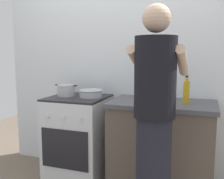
# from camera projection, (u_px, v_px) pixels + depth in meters

# --- Properties ---
(back_wall) EXTENTS (3.20, 0.10, 2.50)m
(back_wall) POSITION_uv_depth(u_px,v_px,m) (136.00, 63.00, 2.90)
(back_wall) COLOR silver
(back_wall) RESTS_ON ground
(countertop) EXTENTS (1.00, 0.60, 0.90)m
(countertop) POSITION_uv_depth(u_px,v_px,m) (161.00, 147.00, 2.57)
(countertop) COLOR brown
(countertop) RESTS_ON ground
(stove_range) EXTENTS (0.60, 0.62, 0.90)m
(stove_range) POSITION_uv_depth(u_px,v_px,m) (78.00, 137.00, 2.86)
(stove_range) COLOR silver
(stove_range) RESTS_ON ground
(pot) EXTENTS (0.26, 0.19, 0.12)m
(pot) POSITION_uv_depth(u_px,v_px,m) (66.00, 90.00, 2.84)
(pot) COLOR #B2B2B7
(pot) RESTS_ON stove_range
(mixing_bowl) EXTENTS (0.26, 0.26, 0.08)m
(mixing_bowl) POSITION_uv_depth(u_px,v_px,m) (91.00, 93.00, 2.78)
(mixing_bowl) COLOR #B7B7BC
(mixing_bowl) RESTS_ON stove_range
(utensil_crock) EXTENTS (0.10, 0.10, 0.31)m
(utensil_crock) POSITION_uv_depth(u_px,v_px,m) (141.00, 89.00, 2.72)
(utensil_crock) COLOR silver
(utensil_crock) RESTS_ON countertop
(spice_bottle) EXTENTS (0.04, 0.04, 0.08)m
(spice_bottle) POSITION_uv_depth(u_px,v_px,m) (168.00, 100.00, 2.39)
(spice_bottle) COLOR silver
(spice_bottle) RESTS_ON countertop
(oil_bottle) EXTENTS (0.06, 0.06, 0.26)m
(oil_bottle) POSITION_uv_depth(u_px,v_px,m) (186.00, 92.00, 2.39)
(oil_bottle) COLOR gold
(oil_bottle) RESTS_ON countertop
(person) EXTENTS (0.41, 0.50, 1.70)m
(person) POSITION_uv_depth(u_px,v_px,m) (154.00, 122.00, 1.91)
(person) COLOR black
(person) RESTS_ON ground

